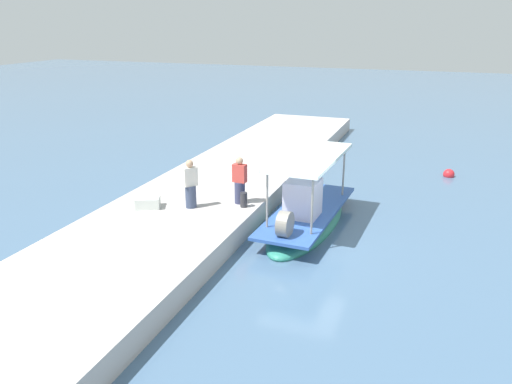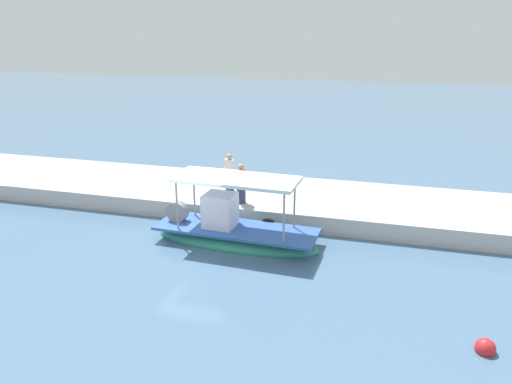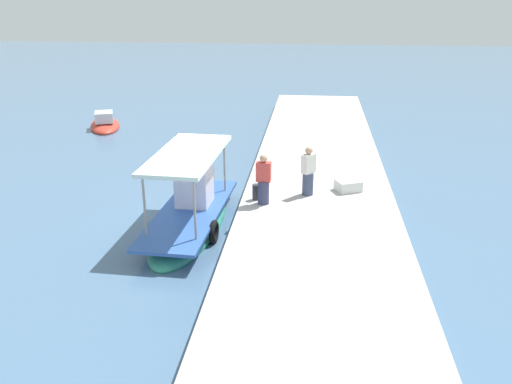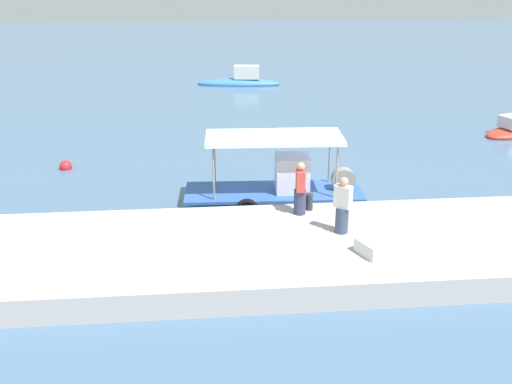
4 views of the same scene
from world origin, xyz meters
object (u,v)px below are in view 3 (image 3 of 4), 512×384
main_fishing_boat (191,214)px  cargo_crate (348,186)px  fisherman_near_bollard (264,182)px  mooring_bollard (256,192)px  fisherman_by_crate (308,173)px  moored_boat_near (105,125)px

main_fishing_boat → cargo_crate: 5.40m
fisherman_near_bollard → cargo_crate: 3.18m
mooring_bollard → fisherman_near_bollard: bearing=-140.4°
fisherman_by_crate → moored_boat_near: bearing=45.5°
fisherman_by_crate → mooring_bollard: bearing=110.8°
main_fishing_boat → fisherman_by_crate: (1.38, -3.67, 1.06)m
fisherman_near_bollard → moored_boat_near: 15.67m
fisherman_near_bollard → mooring_bollard: fisherman_near_bollard is taller
fisherman_near_bollard → fisherman_by_crate: (0.96, -1.39, 0.01)m
fisherman_near_bollard → fisherman_by_crate: 1.69m
fisherman_by_crate → mooring_bollard: size_ratio=3.22×
mooring_bollard → cargo_crate: mooring_bollard is taller
cargo_crate → fisherman_by_crate: bearing=110.8°
cargo_crate → mooring_bollard: bearing=110.8°
mooring_bollard → cargo_crate: bearing=-69.2°
fisherman_by_crate → moored_boat_near: size_ratio=0.41×
fisherman_near_bollard → cargo_crate: bearing=-61.7°
main_fishing_boat → fisherman_near_bollard: size_ratio=3.84×
fisherman_near_bollard → fisherman_by_crate: bearing=-55.3°
mooring_bollard → cargo_crate: size_ratio=0.65×
cargo_crate → moored_boat_near: cargo_crate is taller
fisherman_by_crate → cargo_crate: 1.57m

